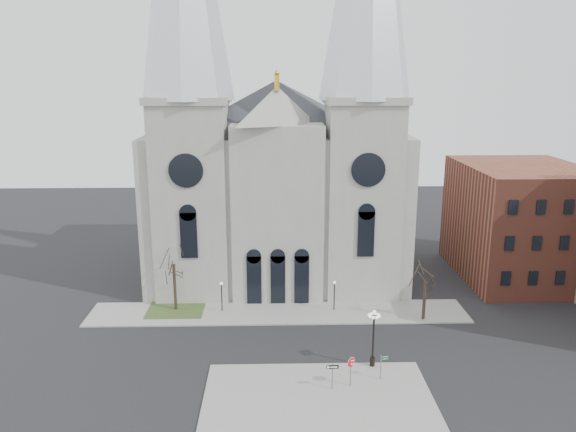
{
  "coord_description": "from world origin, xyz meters",
  "views": [
    {
      "loc": [
        -0.36,
        -44.31,
        24.71
      ],
      "look_at": [
        0.97,
        8.0,
        11.45
      ],
      "focal_mm": 35.0,
      "sensor_mm": 36.0,
      "label": 1
    }
  ],
  "objects_px": {
    "stop_sign": "(351,365)",
    "one_way_sign": "(332,372)",
    "street_name_sign": "(382,365)",
    "globe_lamp": "(374,331)"
  },
  "relations": [
    {
      "from": "stop_sign",
      "to": "globe_lamp",
      "type": "distance_m",
      "value": 4.18
    },
    {
      "from": "stop_sign",
      "to": "globe_lamp",
      "type": "relative_size",
      "value": 0.49
    },
    {
      "from": "globe_lamp",
      "to": "one_way_sign",
      "type": "distance_m",
      "value": 5.6
    },
    {
      "from": "stop_sign",
      "to": "street_name_sign",
      "type": "xyz_separation_m",
      "value": [
        2.7,
        0.96,
        -0.53
      ]
    },
    {
      "from": "stop_sign",
      "to": "one_way_sign",
      "type": "xyz_separation_m",
      "value": [
        -1.53,
        -0.5,
        -0.3
      ]
    },
    {
      "from": "stop_sign",
      "to": "street_name_sign",
      "type": "distance_m",
      "value": 2.92
    },
    {
      "from": "globe_lamp",
      "to": "street_name_sign",
      "type": "xyz_separation_m",
      "value": [
        0.37,
        -2.2,
        -1.98
      ]
    },
    {
      "from": "stop_sign",
      "to": "one_way_sign",
      "type": "distance_m",
      "value": 1.64
    },
    {
      "from": "stop_sign",
      "to": "one_way_sign",
      "type": "height_order",
      "value": "stop_sign"
    },
    {
      "from": "stop_sign",
      "to": "one_way_sign",
      "type": "bearing_deg",
      "value": 178.65
    }
  ]
}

